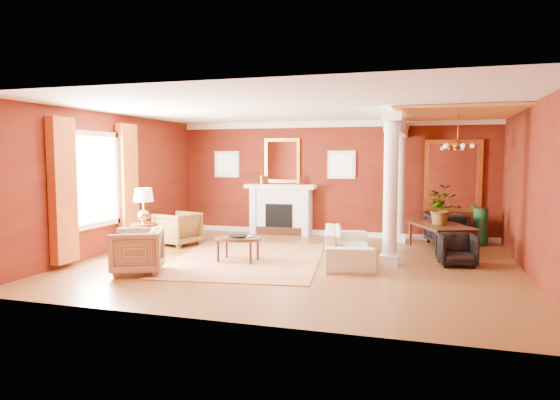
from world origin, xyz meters
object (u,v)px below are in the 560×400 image
(armchair_stripe, at_px, (137,249))
(dining_table, at_px, (442,230))
(armchair_leopard, at_px, (177,227))
(sofa, at_px, (348,240))
(coffee_table, at_px, (238,239))
(side_table, at_px, (144,211))

(armchair_stripe, distance_m, dining_table, 6.22)
(armchair_leopard, height_order, armchair_stripe, armchair_stripe)
(armchair_leopard, bearing_deg, sofa, 96.12)
(sofa, bearing_deg, armchair_leopard, 69.38)
(armchair_leopard, xyz_separation_m, coffee_table, (1.97, -1.25, 0.01))
(coffee_table, bearing_deg, armchair_leopard, 147.55)
(side_table, bearing_deg, coffee_table, -3.28)
(armchair_stripe, xyz_separation_m, side_table, (-0.80, 1.52, 0.48))
(sofa, relative_size, dining_table, 1.34)
(armchair_leopard, distance_m, side_table, 1.24)
(sofa, relative_size, armchair_leopard, 2.63)
(coffee_table, bearing_deg, sofa, 16.09)
(side_table, bearing_deg, dining_table, 19.73)
(side_table, bearing_deg, sofa, 6.36)
(dining_table, bearing_deg, armchair_stripe, 102.33)
(sofa, relative_size, coffee_table, 2.34)
(side_table, distance_m, dining_table, 6.24)
(armchair_leopard, height_order, side_table, side_table)
(sofa, bearing_deg, armchair_stripe, 109.82)
(coffee_table, relative_size, side_table, 0.68)
(coffee_table, bearing_deg, armchair_stripe, -132.93)
(armchair_stripe, relative_size, coffee_table, 0.90)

